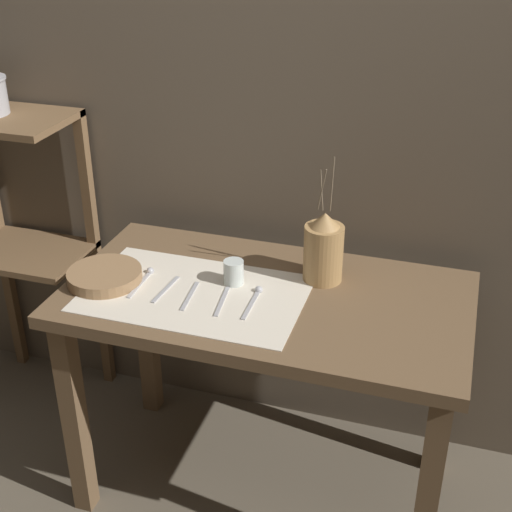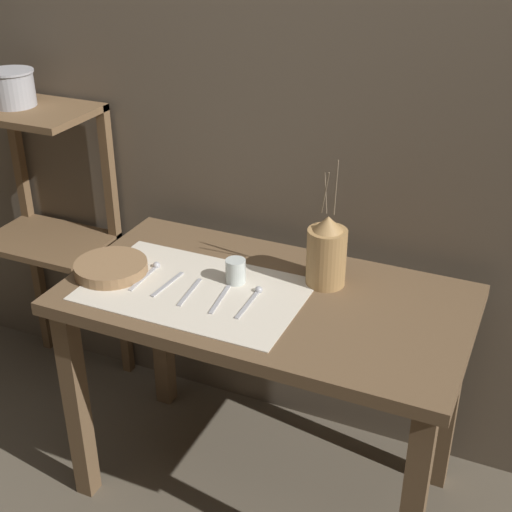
% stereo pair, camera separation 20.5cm
% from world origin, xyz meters
% --- Properties ---
extents(ground_plane, '(12.00, 12.00, 0.00)m').
position_xyz_m(ground_plane, '(0.00, 0.00, 0.00)').
color(ground_plane, brown).
extents(stone_wall_back, '(7.00, 0.06, 2.40)m').
position_xyz_m(stone_wall_back, '(0.00, 0.43, 1.20)').
color(stone_wall_back, brown).
rests_on(stone_wall_back, ground_plane).
extents(wooden_table, '(1.20, 0.64, 0.77)m').
position_xyz_m(wooden_table, '(0.00, 0.00, 0.65)').
color(wooden_table, brown).
rests_on(wooden_table, ground_plane).
extents(wooden_shelf_unit, '(0.45, 0.32, 1.15)m').
position_xyz_m(wooden_shelf_unit, '(-0.99, 0.27, 0.79)').
color(wooden_shelf_unit, brown).
rests_on(wooden_shelf_unit, ground_plane).
extents(linen_cloth, '(0.65, 0.41, 0.00)m').
position_xyz_m(linen_cloth, '(-0.20, -0.07, 0.77)').
color(linen_cloth, beige).
rests_on(linen_cloth, wooden_table).
extents(pitcher_with_flowers, '(0.12, 0.12, 0.39)m').
position_xyz_m(pitcher_with_flowers, '(0.14, 0.13, 0.87)').
color(pitcher_with_flowers, '#A87F4C').
rests_on(pitcher_with_flowers, wooden_table).
extents(wooden_bowl, '(0.23, 0.23, 0.04)m').
position_xyz_m(wooden_bowl, '(-0.48, -0.08, 0.78)').
color(wooden_bowl, '#8E6B47').
rests_on(wooden_bowl, wooden_table).
extents(glass_tumbler_near, '(0.06, 0.06, 0.07)m').
position_xyz_m(glass_tumbler_near, '(-0.11, 0.02, 0.81)').
color(glass_tumbler_near, silver).
rests_on(glass_tumbler_near, wooden_table).
extents(spoon_outer, '(0.02, 0.17, 0.02)m').
position_xyz_m(spoon_outer, '(-0.37, -0.02, 0.77)').
color(spoon_outer, '#A8A8AD').
rests_on(spoon_outer, wooden_table).
extents(fork_inner, '(0.02, 0.16, 0.00)m').
position_xyz_m(fork_inner, '(-0.29, -0.08, 0.77)').
color(fork_inner, '#A8A8AD').
rests_on(fork_inner, wooden_table).
extents(fork_outer, '(0.03, 0.16, 0.00)m').
position_xyz_m(fork_outer, '(-0.20, -0.09, 0.77)').
color(fork_outer, '#A8A8AD').
rests_on(fork_outer, wooden_table).
extents(knife_center, '(0.03, 0.16, 0.00)m').
position_xyz_m(knife_center, '(-0.11, -0.09, 0.77)').
color(knife_center, '#A8A8AD').
rests_on(knife_center, wooden_table).
extents(spoon_inner, '(0.02, 0.17, 0.02)m').
position_xyz_m(spoon_inner, '(-0.02, -0.03, 0.77)').
color(spoon_inner, '#A8A8AD').
rests_on(spoon_inner, wooden_table).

